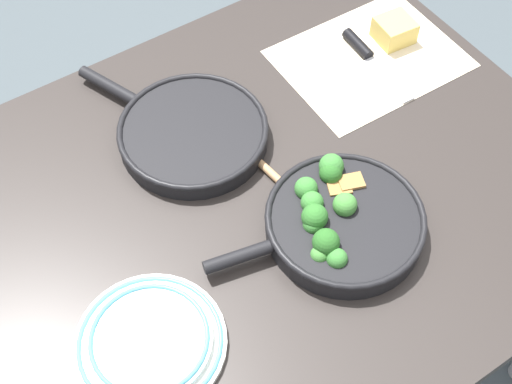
{
  "coord_description": "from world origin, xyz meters",
  "views": [
    {
      "loc": [
        0.42,
        0.62,
        1.82
      ],
      "look_at": [
        0.0,
        0.0,
        0.77
      ],
      "focal_mm": 50.0,
      "sensor_mm": 36.0,
      "label": 1
    }
  ],
  "objects_px": {
    "skillet_broccoli": "(340,220)",
    "skillet_eggs": "(192,133)",
    "wooden_spoon": "(268,170)",
    "dinner_plate_stack": "(150,341)",
    "cheese_block": "(394,30)",
    "grater_knife": "(367,55)"
  },
  "relations": [
    {
      "from": "skillet_broccoli",
      "to": "wooden_spoon",
      "type": "xyz_separation_m",
      "value": [
        0.03,
        -0.17,
        -0.02
      ]
    },
    {
      "from": "skillet_broccoli",
      "to": "skillet_eggs",
      "type": "relative_size",
      "value": 0.95
    },
    {
      "from": "grater_knife",
      "to": "skillet_broccoli",
      "type": "bearing_deg",
      "value": -41.96
    },
    {
      "from": "grater_knife",
      "to": "cheese_block",
      "type": "height_order",
      "value": "cheese_block"
    },
    {
      "from": "cheese_block",
      "to": "dinner_plate_stack",
      "type": "relative_size",
      "value": 0.33
    },
    {
      "from": "skillet_eggs",
      "to": "wooden_spoon",
      "type": "height_order",
      "value": "skillet_eggs"
    },
    {
      "from": "grater_knife",
      "to": "cheese_block",
      "type": "relative_size",
      "value": 2.75
    },
    {
      "from": "skillet_broccoli",
      "to": "skillet_eggs",
      "type": "height_order",
      "value": "skillet_broccoli"
    },
    {
      "from": "skillet_broccoli",
      "to": "cheese_block",
      "type": "height_order",
      "value": "skillet_broccoli"
    },
    {
      "from": "wooden_spoon",
      "to": "dinner_plate_stack",
      "type": "distance_m",
      "value": 0.4
    },
    {
      "from": "wooden_spoon",
      "to": "dinner_plate_stack",
      "type": "height_order",
      "value": "dinner_plate_stack"
    },
    {
      "from": "skillet_eggs",
      "to": "cheese_block",
      "type": "relative_size",
      "value": 5.11
    },
    {
      "from": "skillet_eggs",
      "to": "dinner_plate_stack",
      "type": "height_order",
      "value": "skillet_eggs"
    },
    {
      "from": "wooden_spoon",
      "to": "skillet_broccoli",
      "type": "bearing_deg",
      "value": -175.81
    },
    {
      "from": "cheese_block",
      "to": "dinner_plate_stack",
      "type": "xyz_separation_m",
      "value": [
        0.78,
        0.33,
        -0.01
      ]
    },
    {
      "from": "skillet_broccoli",
      "to": "grater_knife",
      "type": "xyz_separation_m",
      "value": [
        -0.31,
        -0.31,
        -0.02
      ]
    },
    {
      "from": "skillet_broccoli",
      "to": "wooden_spoon",
      "type": "bearing_deg",
      "value": -66.7
    },
    {
      "from": "wooden_spoon",
      "to": "cheese_block",
      "type": "height_order",
      "value": "cheese_block"
    },
    {
      "from": "skillet_broccoli",
      "to": "cheese_block",
      "type": "bearing_deg",
      "value": -128.34
    },
    {
      "from": "skillet_broccoli",
      "to": "skillet_eggs",
      "type": "distance_m",
      "value": 0.34
    },
    {
      "from": "skillet_broccoli",
      "to": "wooden_spoon",
      "type": "relative_size",
      "value": 0.97
    },
    {
      "from": "skillet_eggs",
      "to": "grater_knife",
      "type": "bearing_deg",
      "value": -113.05
    }
  ]
}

